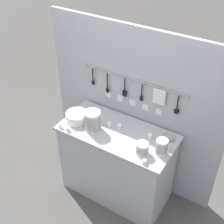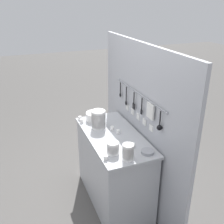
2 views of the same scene
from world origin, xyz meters
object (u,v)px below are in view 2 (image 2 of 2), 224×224
Objects in this scene: cup_back_right at (112,128)px; cup_beside_plates at (80,118)px; bowl_stack_wide_centre at (128,152)px; cup_front_right at (106,158)px; bowl_stack_tall_left at (113,148)px; cup_by_caddy at (118,132)px; cup_edge_far at (82,121)px; bowl_stack_nested_right at (98,119)px; steel_mixing_bowl at (147,152)px; plate_stack at (95,116)px; cup_centre at (133,145)px.

cup_beside_plates is (-0.42, -0.28, 0.00)m from cup_back_right.
cup_back_right and cup_beside_plates have the same top height.
cup_front_right is (-0.08, -0.20, -0.06)m from bowl_stack_wide_centre.
cup_by_caddy is (-0.37, 0.21, -0.04)m from bowl_stack_tall_left.
cup_back_right is 0.44m from cup_edge_far.
cup_front_right and cup_by_caddy have the same top height.
cup_beside_plates is at bearing -173.46° from bowl_stack_tall_left.
cup_by_caddy and cup_beside_plates have the same top height.
cup_back_right is at bearing 152.78° from cup_front_right.
cup_beside_plates is at bearing -149.25° from cup_by_caddy.
cup_by_caddy is (-0.45, 0.32, 0.00)m from cup_front_right.
bowl_stack_nested_right is 1.76× the size of bowl_stack_tall_left.
cup_by_caddy is (-0.50, -0.12, 0.01)m from steel_mixing_bowl.
plate_stack reaches higher than cup_beside_plates.
bowl_stack_tall_left is at bearing 6.54° from cup_beside_plates.
bowl_stack_nested_right is 0.20m from cup_back_right.
plate_stack is 0.19m from cup_edge_far.
bowl_stack_nested_right is 4.82× the size of cup_by_caddy.
cup_by_caddy is (0.11, 0.03, 0.00)m from cup_back_right.
bowl_stack_wide_centre is 0.23m from cup_front_right.
plate_stack reaches higher than cup_front_right.
cup_by_caddy is (0.22, 0.16, -0.09)m from bowl_stack_nested_right.
cup_by_caddy is 0.62m from cup_beside_plates.
steel_mixing_bowl is at bearing 84.13° from cup_front_right.
steel_mixing_bowl is at bearing 25.08° from cup_edge_far.
cup_back_right and cup_by_caddy have the same top height.
steel_mixing_bowl is 1.12m from cup_beside_plates.
cup_by_caddy is at bearing 36.36° from cup_edge_far.
steel_mixing_bowl is 2.82× the size of cup_centre.
cup_edge_far is at bearing -143.42° from bowl_stack_nested_right.
plate_stack is 0.81m from cup_centre.
cup_centre reaches higher than steel_mixing_bowl.
bowl_stack_wide_centre is at bearing 10.69° from cup_beside_plates.
bowl_stack_tall_left is (0.60, -0.05, -0.05)m from bowl_stack_nested_right.
bowl_stack_nested_right reaches higher than bowl_stack_wide_centre.
cup_edge_far is at bearing -155.57° from cup_centre.
bowl_stack_wide_centre reaches higher than cup_back_right.
steel_mixing_bowl is 1.03m from cup_edge_far.
bowl_stack_tall_left is at bearing -4.65° from bowl_stack_nested_right.
plate_stack is (-0.23, 0.03, -0.06)m from bowl_stack_nested_right.
cup_centre is 1.00× the size of cup_edge_far.
cup_front_right is at bearing -27.22° from cup_back_right.
cup_back_right is 0.45m from cup_centre.
cup_edge_far is (-0.21, -0.16, -0.09)m from bowl_stack_nested_right.
cup_centre is 0.93m from cup_beside_plates.
cup_front_right is 1.00× the size of cup_edge_far.
cup_back_right is (-0.56, 0.29, 0.00)m from cup_front_right.
bowl_stack_tall_left is 0.97× the size of steel_mixing_bowl.
cup_by_caddy is 0.54m from cup_edge_far.
bowl_stack_wide_centre is at bearing 11.96° from cup_edge_far.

